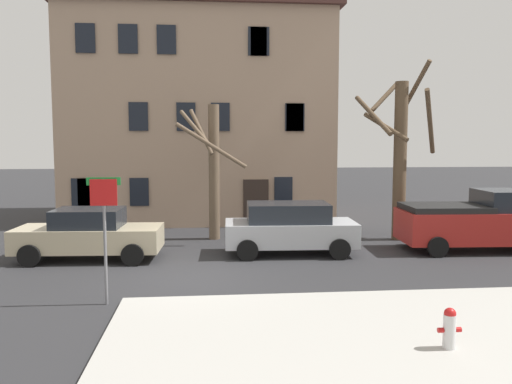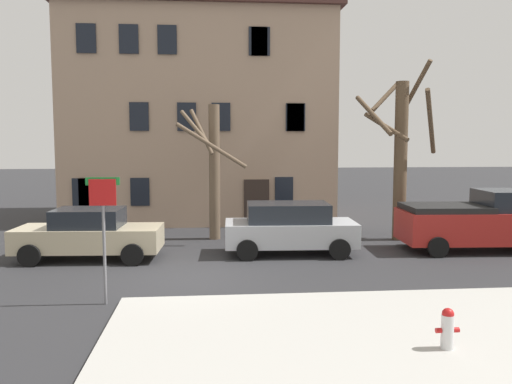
% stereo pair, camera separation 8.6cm
% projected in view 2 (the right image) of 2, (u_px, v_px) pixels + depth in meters
% --- Properties ---
extents(ground_plane, '(120.00, 120.00, 0.00)m').
position_uv_depth(ground_plane, '(188.00, 278.00, 14.37)').
color(ground_plane, '#2D2D30').
extents(sidewalk_slab, '(11.83, 8.53, 0.12)m').
position_uv_depth(sidewalk_slab, '(450.00, 370.00, 8.43)').
color(sidewalk_slab, '#B7B5AD').
rests_on(sidewalk_slab, ground_plane).
extents(building_main, '(12.65, 7.81, 11.75)m').
position_uv_depth(building_main, '(201.00, 96.00, 25.77)').
color(building_main, tan).
rests_on(building_main, ground_plane).
extents(tree_bare_near, '(2.54, 1.69, 5.14)m').
position_uv_depth(tree_bare_near, '(213.00, 167.00, 19.74)').
color(tree_bare_near, brown).
rests_on(tree_bare_near, ground_plane).
extents(tree_bare_mid, '(3.08, 2.72, 6.77)m').
position_uv_depth(tree_bare_mid, '(400.00, 152.00, 19.62)').
color(tree_bare_mid, brown).
rests_on(tree_bare_mid, ground_plane).
extents(car_beige_sedan, '(4.59, 2.21, 1.63)m').
position_uv_depth(car_beige_sedan, '(89.00, 234.00, 16.51)').
color(car_beige_sedan, '#C6B793').
rests_on(car_beige_sedan, ground_plane).
extents(car_silver_wagon, '(4.39, 2.26, 1.71)m').
position_uv_depth(car_silver_wagon, '(290.00, 228.00, 17.32)').
color(car_silver_wagon, '#B7BABF').
rests_on(car_silver_wagon, ground_plane).
extents(pickup_truck_red, '(5.29, 2.53, 2.09)m').
position_uv_depth(pickup_truck_red, '(479.00, 221.00, 17.87)').
color(pickup_truck_red, '#AD231E').
rests_on(pickup_truck_red, ground_plane).
extents(fire_hydrant, '(0.42, 0.22, 0.73)m').
position_uv_depth(fire_hydrant, '(447.00, 328.00, 9.10)').
color(fire_hydrant, silver).
rests_on(fire_hydrant, sidewalk_slab).
extents(street_sign_pole, '(0.76, 0.07, 2.94)m').
position_uv_depth(street_sign_pole, '(103.00, 216.00, 11.82)').
color(street_sign_pole, slate).
rests_on(street_sign_pole, ground_plane).
extents(bicycle_leaning, '(1.67, 0.61, 1.03)m').
position_uv_depth(bicycle_leaning, '(74.00, 231.00, 19.70)').
color(bicycle_leaning, black).
rests_on(bicycle_leaning, ground_plane).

